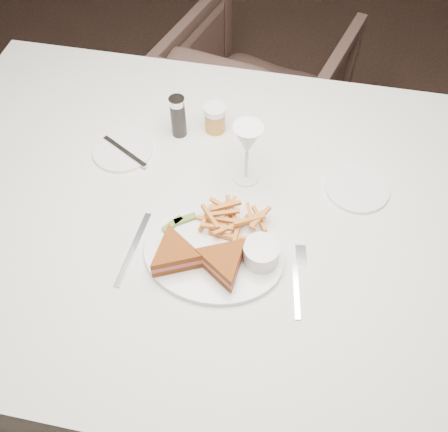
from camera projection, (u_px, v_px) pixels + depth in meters
The scene contains 4 objects.
ground at pixel (190, 303), 1.89m from camera, with size 5.00×5.00×0.00m, color black.
table at pixel (226, 285), 1.51m from camera, with size 1.64×1.09×0.75m, color silver.
chair_far at pixel (257, 87), 2.11m from camera, with size 0.65×0.61×0.67m, color #46312B.
table_setting at pixel (222, 215), 1.16m from camera, with size 0.77×0.67×0.18m.
Camera 1 is at (0.22, -0.82, 1.72)m, focal length 40.00 mm.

